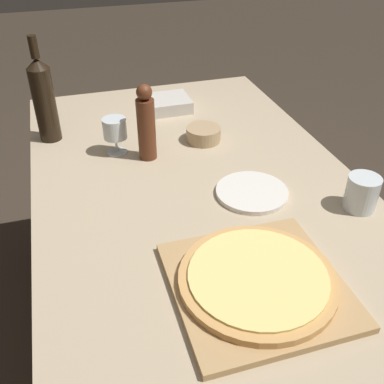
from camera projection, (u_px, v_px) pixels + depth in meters
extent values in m
plane|color=#382D23|center=(201.00, 355.00, 1.73)|extent=(12.00, 12.00, 0.00)
cube|color=tan|center=(204.00, 199.00, 1.31)|extent=(0.96, 1.73, 0.03)
cylinder|color=brown|center=(61.00, 183.00, 2.05)|extent=(0.06, 0.06, 0.72)
cylinder|color=brown|center=(233.00, 157.00, 2.25)|extent=(0.06, 0.06, 0.72)
cube|color=tan|center=(257.00, 285.00, 1.00)|extent=(0.37, 0.37, 0.02)
cylinder|color=tan|center=(257.00, 279.00, 0.99)|extent=(0.35, 0.35, 0.02)
cylinder|color=#EAD67A|center=(258.00, 275.00, 0.98)|extent=(0.31, 0.31, 0.01)
cylinder|color=black|center=(45.00, 105.00, 1.51)|extent=(0.07, 0.07, 0.25)
cone|color=black|center=(37.00, 63.00, 1.43)|extent=(0.07, 0.07, 0.03)
cylinder|color=black|center=(33.00, 47.00, 1.40)|extent=(0.03, 0.03, 0.07)
cylinder|color=#5B2D19|center=(147.00, 130.00, 1.42)|extent=(0.06, 0.06, 0.20)
sphere|color=#5B2D19|center=(144.00, 92.00, 1.35)|extent=(0.05, 0.05, 0.05)
cylinder|color=silver|center=(117.00, 152.00, 1.50)|extent=(0.07, 0.07, 0.00)
cylinder|color=silver|center=(116.00, 144.00, 1.48)|extent=(0.01, 0.01, 0.05)
cylinder|color=silver|center=(115.00, 128.00, 1.45)|extent=(0.08, 0.08, 0.07)
cylinder|color=tan|center=(203.00, 134.00, 1.56)|extent=(0.12, 0.12, 0.05)
cylinder|color=silver|center=(362.00, 193.00, 1.22)|extent=(0.09, 0.09, 0.10)
cylinder|color=silver|center=(252.00, 192.00, 1.30)|extent=(0.21, 0.21, 0.01)
cube|color=beige|center=(167.00, 104.00, 1.77)|extent=(0.18, 0.15, 0.05)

